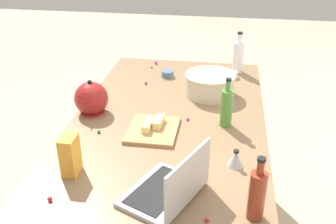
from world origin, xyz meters
name	(u,v)px	position (x,y,z in m)	size (l,w,h in m)	color
island_counter	(168,189)	(0.00, 0.00, 0.45)	(1.80, 0.99, 0.90)	olive
laptop	(170,188)	(0.60, 0.10, 0.95)	(0.37, 0.33, 0.22)	#B7B7BC
mixing_bowl_large	(210,84)	(-0.36, 0.19, 0.97)	(0.30, 0.30, 0.13)	beige
bottle_soy	(257,194)	(0.65, 0.41, 1.00)	(0.06, 0.06, 0.25)	maroon
bottle_olive	(227,107)	(0.00, 0.29, 1.00)	(0.06, 0.06, 0.25)	#4C8C38
bottle_vinegar	(238,56)	(-0.76, 0.35, 1.01)	(0.07, 0.07, 0.27)	white
kettle	(91,99)	(-0.03, -0.42, 0.98)	(0.21, 0.18, 0.20)	maroon
cutting_board	(153,130)	(0.12, -0.06, 0.91)	(0.28, 0.24, 0.02)	#AD7F4C
butter_stick_left	(148,125)	(0.13, -0.08, 0.94)	(0.11, 0.04, 0.04)	#F4E58C
butter_stick_right	(159,121)	(0.08, -0.03, 0.94)	(0.11, 0.04, 0.04)	#F4E58C
ramekin_small	(168,74)	(-0.59, -0.10, 0.92)	(0.08, 0.08, 0.04)	slate
ramekin_medium	(231,75)	(-0.64, 0.32, 0.92)	(0.08, 0.08, 0.04)	beige
kitchen_timer	(236,159)	(0.35, 0.34, 0.94)	(0.07, 0.07, 0.08)	#B2B2B7
candy_bag	(70,155)	(0.51, -0.32, 0.99)	(0.09, 0.06, 0.17)	gold
candy_0	(152,67)	(-0.73, -0.23, 0.91)	(0.02, 0.02, 0.02)	orange
candy_1	(146,83)	(-0.45, -0.21, 0.91)	(0.02, 0.02, 0.02)	red
candy_2	(50,199)	(0.69, -0.34, 0.91)	(0.02, 0.02, 0.02)	red
candy_3	(207,220)	(0.70, 0.25, 0.91)	(0.02, 0.02, 0.02)	red
candy_4	(156,63)	(-0.81, -0.22, 0.91)	(0.02, 0.02, 0.02)	#CC3399
candy_5	(188,119)	(-0.02, 0.10, 0.91)	(0.01, 0.01, 0.01)	#CC3399
candy_6	(99,131)	(0.18, -0.31, 0.91)	(0.02, 0.02, 0.02)	green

